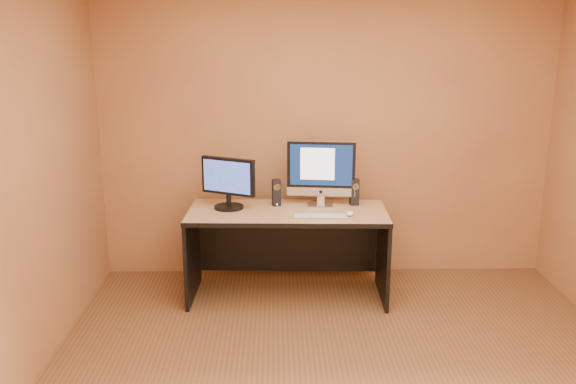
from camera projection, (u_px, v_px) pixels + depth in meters
name	position (u px, v px, depth m)	size (l,w,h in m)	color
walls	(355.00, 189.00, 3.45)	(4.00, 4.00, 2.60)	#A47642
desk	(287.00, 254.00, 5.06)	(1.62, 0.71, 0.75)	tan
imac	(321.00, 173.00, 5.06)	(0.58, 0.21, 0.56)	#AFAFB3
second_monitor	(228.00, 183.00, 4.98)	(0.49, 0.24, 0.42)	black
speaker_left	(276.00, 193.00, 5.09)	(0.07, 0.07, 0.22)	black
speaker_right	(354.00, 192.00, 5.11)	(0.07, 0.07, 0.22)	black
keyboard	(320.00, 216.00, 4.79)	(0.44, 0.12, 0.02)	#B8B8BC
mouse	(350.00, 213.00, 4.84)	(0.06, 0.10, 0.04)	white
cable_a	(322.00, 201.00, 5.23)	(0.01, 0.01, 0.22)	black
cable_b	(314.00, 201.00, 5.23)	(0.01, 0.01, 0.18)	black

